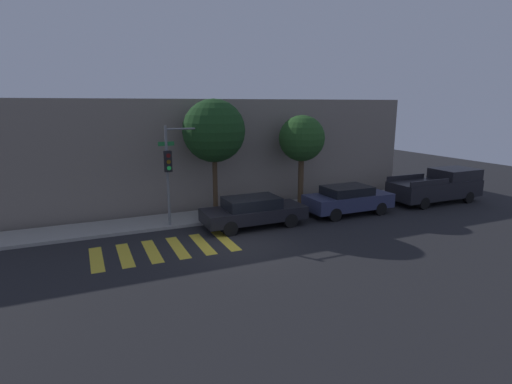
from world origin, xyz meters
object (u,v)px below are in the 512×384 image
object	(u,v)px
traffic_light_pole	(178,157)
sedan_near_corner	(253,211)
sedan_middle	(348,199)
pickup_truck	(438,186)
tree_midblock	(302,139)
tree_near_corner	(214,131)

from	to	relation	value
traffic_light_pole	sedan_near_corner	xyz separation A→B (m)	(3.03, -1.27, -2.45)
traffic_light_pole	sedan_middle	world-z (taller)	traffic_light_pole
sedan_middle	pickup_truck	world-z (taller)	pickup_truck
traffic_light_pole	sedan_near_corner	bearing A→B (deg)	-22.71
traffic_light_pole	tree_midblock	distance (m)	6.85
sedan_near_corner	tree_midblock	size ratio (longest dim) A/B	0.95
tree_near_corner	pickup_truck	bearing A→B (deg)	-9.95
sedan_middle	sedan_near_corner	bearing A→B (deg)	180.00
sedan_near_corner	pickup_truck	world-z (taller)	pickup_truck
sedan_middle	tree_midblock	xyz separation A→B (m)	(-1.48, 2.20, 2.90)
sedan_middle	tree_near_corner	world-z (taller)	tree_near_corner
sedan_middle	traffic_light_pole	bearing A→B (deg)	171.27
traffic_light_pole	tree_near_corner	world-z (taller)	tree_near_corner
pickup_truck	tree_midblock	bearing A→B (deg)	164.11
traffic_light_pole	tree_near_corner	xyz separation A→B (m)	(1.96, 0.93, 1.03)
traffic_light_pole	tree_near_corner	bearing A→B (deg)	25.37
sedan_near_corner	tree_midblock	bearing A→B (deg)	30.43
pickup_truck	traffic_light_pole	bearing A→B (deg)	175.00
sedan_middle	tree_near_corner	bearing A→B (deg)	160.73
traffic_light_pole	pickup_truck	size ratio (longest dim) A/B	0.84
traffic_light_pole	pickup_truck	distance (m)	14.71
pickup_truck	tree_near_corner	bearing A→B (deg)	170.05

